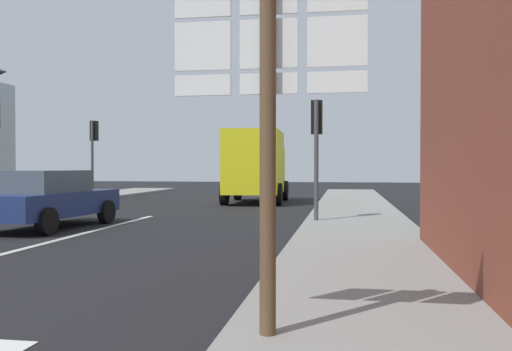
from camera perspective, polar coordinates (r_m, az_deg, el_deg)
ground_plane at (r=15.66m, az=-13.43°, el=-4.83°), size 80.00×80.00×0.00m
sidewalk_right at (r=12.46m, az=10.81°, el=-5.98°), size 2.79×44.00×0.14m
lane_centre_stripe at (r=12.09m, az=-20.83°, el=-6.54°), size 0.16×12.00×0.01m
sedan_far at (r=14.84m, az=-20.97°, el=-2.24°), size 2.22×4.32×1.47m
delivery_truck at (r=23.41m, az=-0.01°, el=1.16°), size 2.62×5.07×3.05m
route_sign_post at (r=4.67m, az=1.27°, el=6.25°), size 1.66×0.14×3.20m
traffic_light_near_right at (r=14.76m, az=6.34°, el=4.46°), size 0.30×0.49×3.34m
traffic_light_far_left at (r=25.89m, az=-16.59°, el=3.41°), size 0.30×0.49×3.64m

